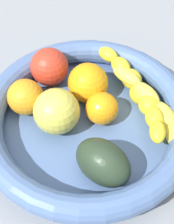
{
  "coord_description": "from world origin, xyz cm",
  "views": [
    {
      "loc": [
        18.4,
        -24.33,
        46.88
      ],
      "look_at": [
        0.0,
        0.0,
        7.61
      ],
      "focal_mm": 53.55,
      "sensor_mm": 36.0,
      "label": 1
    }
  ],
  "objects_px": {
    "banana_draped_right": "(137,91)",
    "orange_mid_right": "(26,97)",
    "fruit_bowl": "(87,119)",
    "tomato_red": "(49,67)",
    "apple_yellow": "(57,111)",
    "orange_front": "(88,83)",
    "orange_mid_left": "(102,108)",
    "banana_draped_left": "(166,126)",
    "avocado_dark": "(103,162)"
  },
  "relations": [
    {
      "from": "fruit_bowl",
      "to": "orange_front",
      "type": "xyz_separation_m",
      "value": [
        -0.03,
        0.05,
        0.02
      ]
    },
    {
      "from": "orange_mid_left",
      "to": "apple_yellow",
      "type": "distance_m",
      "value": 0.07
    },
    {
      "from": "banana_draped_right",
      "to": "apple_yellow",
      "type": "height_order",
      "value": "apple_yellow"
    },
    {
      "from": "tomato_red",
      "to": "avocado_dark",
      "type": "bearing_deg",
      "value": -27.62
    },
    {
      "from": "banana_draped_left",
      "to": "apple_yellow",
      "type": "xyz_separation_m",
      "value": [
        -0.14,
        -0.08,
        0.01
      ]
    },
    {
      "from": "fruit_bowl",
      "to": "orange_front",
      "type": "distance_m",
      "value": 0.06
    },
    {
      "from": "avocado_dark",
      "to": "orange_front",
      "type": "bearing_deg",
      "value": 135.22
    },
    {
      "from": "orange_mid_right",
      "to": "avocado_dark",
      "type": "height_order",
      "value": "avocado_dark"
    },
    {
      "from": "banana_draped_left",
      "to": "orange_front",
      "type": "height_order",
      "value": "orange_front"
    },
    {
      "from": "apple_yellow",
      "to": "orange_mid_left",
      "type": "bearing_deg",
      "value": 48.16
    },
    {
      "from": "banana_draped_right",
      "to": "avocado_dark",
      "type": "xyz_separation_m",
      "value": [
        0.03,
        -0.14,
        0.0
      ]
    },
    {
      "from": "tomato_red",
      "to": "apple_yellow",
      "type": "distance_m",
      "value": 0.1
    },
    {
      "from": "orange_front",
      "to": "avocado_dark",
      "type": "xyz_separation_m",
      "value": [
        0.1,
        -0.1,
        -0.0
      ]
    },
    {
      "from": "apple_yellow",
      "to": "fruit_bowl",
      "type": "bearing_deg",
      "value": 40.47
    },
    {
      "from": "banana_draped_right",
      "to": "orange_mid_left",
      "type": "height_order",
      "value": "orange_mid_left"
    },
    {
      "from": "orange_mid_right",
      "to": "avocado_dark",
      "type": "relative_size",
      "value": 0.69
    },
    {
      "from": "orange_front",
      "to": "apple_yellow",
      "type": "distance_m",
      "value": 0.08
    },
    {
      "from": "orange_mid_right",
      "to": "fruit_bowl",
      "type": "bearing_deg",
      "value": 19.28
    },
    {
      "from": "banana_draped_right",
      "to": "orange_mid_left",
      "type": "distance_m",
      "value": 0.07
    },
    {
      "from": "fruit_bowl",
      "to": "orange_front",
      "type": "relative_size",
      "value": 5.15
    },
    {
      "from": "apple_yellow",
      "to": "orange_front",
      "type": "bearing_deg",
      "value": 89.2
    },
    {
      "from": "banana_draped_right",
      "to": "apple_yellow",
      "type": "relative_size",
      "value": 2.66
    },
    {
      "from": "banana_draped_right",
      "to": "apple_yellow",
      "type": "xyz_separation_m",
      "value": [
        -0.07,
        -0.11,
        0.01
      ]
    },
    {
      "from": "orange_front",
      "to": "orange_mid_right",
      "type": "xyz_separation_m",
      "value": [
        -0.06,
        -0.08,
        -0.0
      ]
    },
    {
      "from": "banana_draped_left",
      "to": "orange_mid_right",
      "type": "distance_m",
      "value": 0.22
    },
    {
      "from": "orange_mid_right",
      "to": "apple_yellow",
      "type": "xyz_separation_m",
      "value": [
        0.06,
        0.0,
        0.01
      ]
    },
    {
      "from": "orange_mid_left",
      "to": "avocado_dark",
      "type": "height_order",
      "value": "avocado_dark"
    },
    {
      "from": "avocado_dark",
      "to": "orange_mid_left",
      "type": "bearing_deg",
      "value": 126.46
    },
    {
      "from": "banana_draped_left",
      "to": "avocado_dark",
      "type": "height_order",
      "value": "avocado_dark"
    },
    {
      "from": "banana_draped_left",
      "to": "orange_mid_left",
      "type": "height_order",
      "value": "orange_mid_left"
    },
    {
      "from": "banana_draped_right",
      "to": "orange_mid_right",
      "type": "relative_size",
      "value": 3.26
    },
    {
      "from": "orange_mid_left",
      "to": "tomato_red",
      "type": "height_order",
      "value": "tomato_red"
    },
    {
      "from": "banana_draped_left",
      "to": "apple_yellow",
      "type": "bearing_deg",
      "value": -149.72
    },
    {
      "from": "fruit_bowl",
      "to": "orange_mid_left",
      "type": "relative_size",
      "value": 6.55
    },
    {
      "from": "orange_mid_left",
      "to": "avocado_dark",
      "type": "bearing_deg",
      "value": -53.54
    },
    {
      "from": "banana_draped_left",
      "to": "apple_yellow",
      "type": "relative_size",
      "value": 3.29
    },
    {
      "from": "orange_front",
      "to": "orange_mid_left",
      "type": "xyz_separation_m",
      "value": [
        0.04,
        -0.02,
        -0.01
      ]
    },
    {
      "from": "fruit_bowl",
      "to": "tomato_red",
      "type": "distance_m",
      "value": 0.11
    },
    {
      "from": "banana_draped_right",
      "to": "orange_mid_right",
      "type": "distance_m",
      "value": 0.18
    },
    {
      "from": "tomato_red",
      "to": "apple_yellow",
      "type": "height_order",
      "value": "apple_yellow"
    },
    {
      "from": "fruit_bowl",
      "to": "tomato_red",
      "type": "bearing_deg",
      "value": 160.83
    },
    {
      "from": "orange_mid_left",
      "to": "fruit_bowl",
      "type": "bearing_deg",
      "value": -117.89
    },
    {
      "from": "orange_front",
      "to": "avocado_dark",
      "type": "relative_size",
      "value": 0.78
    },
    {
      "from": "fruit_bowl",
      "to": "banana_draped_right",
      "type": "height_order",
      "value": "banana_draped_right"
    },
    {
      "from": "orange_mid_right",
      "to": "apple_yellow",
      "type": "bearing_deg",
      "value": 3.68
    },
    {
      "from": "banana_draped_left",
      "to": "tomato_red",
      "type": "xyz_separation_m",
      "value": [
        -0.21,
        -0.02,
        0.01
      ]
    },
    {
      "from": "banana_draped_right",
      "to": "orange_front",
      "type": "relative_size",
      "value": 2.88
    },
    {
      "from": "orange_mid_left",
      "to": "apple_yellow",
      "type": "height_order",
      "value": "apple_yellow"
    },
    {
      "from": "banana_draped_left",
      "to": "orange_front",
      "type": "bearing_deg",
      "value": -177.38
    },
    {
      "from": "banana_draped_right",
      "to": "orange_mid_right",
      "type": "height_order",
      "value": "orange_mid_right"
    }
  ]
}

